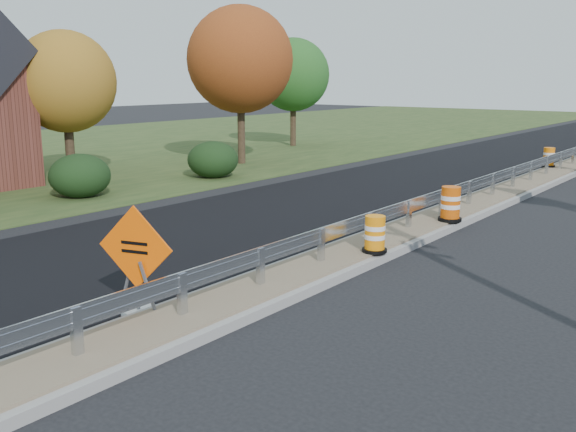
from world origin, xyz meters
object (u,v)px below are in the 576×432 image
Objects in this scene: barrel_median_mid at (450,204)px; barrel_median_far at (549,158)px; barrel_median_near at (375,235)px; caution_sign at (138,290)px.

barrel_median_mid is 1.11× the size of barrel_median_far.
barrel_median_mid is 12.86m from barrel_median_far.
barrel_median_far is at bearing 94.91° from barrel_median_mid.
barrel_median_mid reaches higher than barrel_median_near.
barrel_median_far reaches higher than barrel_median_near.
barrel_median_far is at bearing 93.73° from barrel_median_near.
caution_sign is at bearing -90.90° from barrel_median_far.
barrel_median_near is 4.05m from barrel_median_mid.
barrel_median_mid is at bearing 90.00° from barrel_median_near.
barrel_median_mid is at bearing 64.57° from caution_sign.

